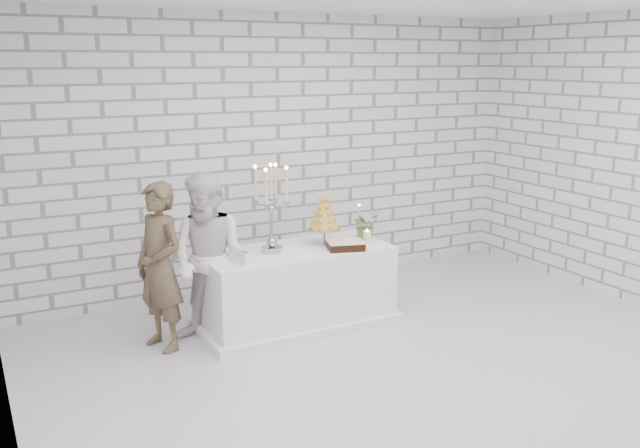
{
  "coord_description": "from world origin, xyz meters",
  "views": [
    {
      "loc": [
        -3.15,
        -4.37,
        2.5
      ],
      "look_at": [
        -0.29,
        0.97,
        1.05
      ],
      "focal_mm": 38.42,
      "sensor_mm": 36.0,
      "label": 1
    }
  ],
  "objects_px": {
    "cake_table": "(296,287)",
    "bride": "(210,260)",
    "candelabra": "(271,208)",
    "croquembouche": "(324,219)",
    "groom": "(160,267)"
  },
  "relations": [
    {
      "from": "cake_table",
      "to": "bride",
      "type": "relative_size",
      "value": 1.15
    },
    {
      "from": "bride",
      "to": "candelabra",
      "type": "xyz_separation_m",
      "value": [
        0.63,
        0.07,
        0.39
      ]
    },
    {
      "from": "cake_table",
      "to": "bride",
      "type": "distance_m",
      "value": 0.97
    },
    {
      "from": "candelabra",
      "to": "croquembouche",
      "type": "distance_m",
      "value": 0.6
    },
    {
      "from": "cake_table",
      "to": "croquembouche",
      "type": "height_order",
      "value": "croquembouche"
    },
    {
      "from": "cake_table",
      "to": "croquembouche",
      "type": "xyz_separation_m",
      "value": [
        0.33,
        0.05,
        0.62
      ]
    },
    {
      "from": "groom",
      "to": "croquembouche",
      "type": "relative_size",
      "value": 3.01
    },
    {
      "from": "cake_table",
      "to": "candelabra",
      "type": "relative_size",
      "value": 2.14
    },
    {
      "from": "candelabra",
      "to": "croquembouche",
      "type": "relative_size",
      "value": 1.69
    },
    {
      "from": "cake_table",
      "to": "bride",
      "type": "xyz_separation_m",
      "value": [
        -0.88,
        -0.06,
        0.41
      ]
    },
    {
      "from": "cake_table",
      "to": "bride",
      "type": "bearing_deg",
      "value": -176.18
    },
    {
      "from": "cake_table",
      "to": "candelabra",
      "type": "bearing_deg",
      "value": 176.14
    },
    {
      "from": "bride",
      "to": "cake_table",
      "type": "bearing_deg",
      "value": 48.57
    },
    {
      "from": "candelabra",
      "to": "bride",
      "type": "bearing_deg",
      "value": -173.25
    },
    {
      "from": "cake_table",
      "to": "groom",
      "type": "relative_size",
      "value": 1.2
    }
  ]
}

